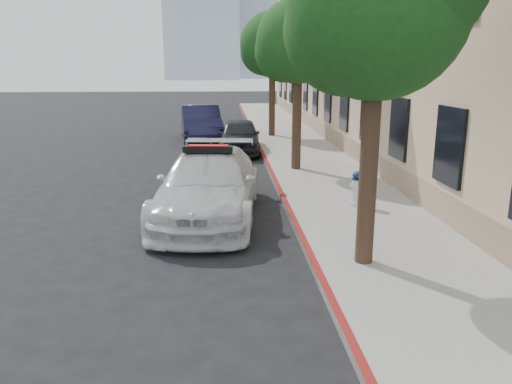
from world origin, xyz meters
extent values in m
plane|color=black|center=(0.00, 0.00, 0.00)|extent=(120.00, 120.00, 0.00)
cube|color=gray|center=(3.60, 10.00, 0.07)|extent=(3.20, 50.00, 0.15)
cube|color=maroon|center=(2.06, 10.00, 0.07)|extent=(0.12, 50.00, 0.15)
cube|color=tan|center=(9.20, 15.00, 5.00)|extent=(8.00, 36.00, 10.00)
cylinder|color=black|center=(2.90, -2.00, 1.80)|extent=(0.30, 0.30, 3.30)
sphere|color=#163D13|center=(2.90, -2.00, 4.25)|extent=(2.80, 2.80, 2.80)
sphere|color=#163D13|center=(2.55, -1.70, 3.95)|extent=(2.10, 2.10, 2.10)
cylinder|color=black|center=(2.90, 6.00, 1.74)|extent=(0.30, 0.30, 3.19)
sphere|color=#163D13|center=(2.90, 6.00, 4.14)|extent=(2.60, 2.60, 2.60)
sphere|color=#163D13|center=(3.30, 5.70, 4.54)|extent=(2.08, 2.08, 2.08)
sphere|color=#163D13|center=(2.55, 6.30, 3.84)|extent=(1.95, 1.95, 1.95)
cylinder|color=black|center=(2.90, 14.00, 1.86)|extent=(0.30, 0.30, 3.41)
sphere|color=#163D13|center=(2.90, 14.00, 4.36)|extent=(3.00, 3.00, 3.00)
sphere|color=#163D13|center=(3.30, 13.70, 4.76)|extent=(2.40, 2.40, 2.40)
sphere|color=#163D13|center=(2.55, 14.30, 4.06)|extent=(2.25, 2.25, 2.25)
imported|color=silver|center=(0.20, 1.26, 0.76)|extent=(2.66, 5.45, 1.53)
cube|color=black|center=(0.20, 1.26, 1.59)|extent=(1.12, 0.39, 0.14)
cube|color=#A50A07|center=(0.20, 1.26, 1.65)|extent=(0.92, 0.31, 0.06)
imported|color=black|center=(1.20, 9.98, 0.68)|extent=(1.80, 4.05, 1.35)
imported|color=black|center=(-0.47, 13.61, 0.81)|extent=(2.21, 5.05, 1.62)
cylinder|color=silver|center=(3.70, 1.44, 0.20)|extent=(0.32, 0.32, 0.10)
cylinder|color=silver|center=(3.70, 1.44, 0.53)|extent=(0.24, 0.24, 0.56)
ellipsoid|color=#12204F|center=(3.70, 1.44, 0.90)|extent=(0.26, 0.26, 0.18)
cylinder|color=silver|center=(3.70, 1.44, 0.66)|extent=(0.35, 0.12, 0.10)
cylinder|color=silver|center=(3.70, 1.44, 0.66)|extent=(0.11, 0.19, 0.10)
camera|label=1|loc=(0.53, -9.84, 3.40)|focal=35.00mm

